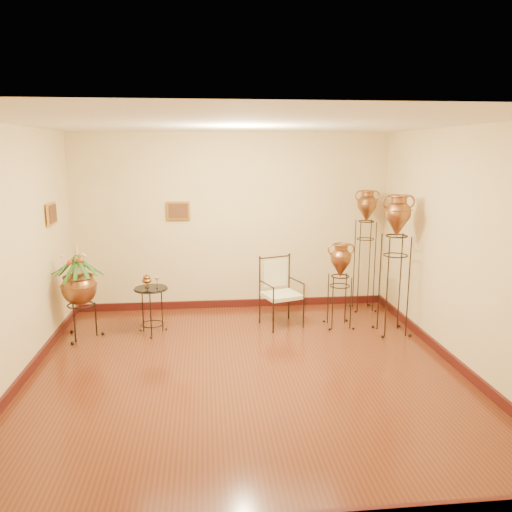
{
  "coord_description": "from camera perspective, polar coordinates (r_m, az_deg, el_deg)",
  "views": [
    {
      "loc": [
        -0.44,
        -5.37,
        2.52
      ],
      "look_at": [
        0.25,
        1.3,
        1.1
      ],
      "focal_mm": 35.0,
      "sensor_mm": 36.0,
      "label": 1
    }
  ],
  "objects": [
    {
      "name": "planter_urn",
      "position": [
        7.14,
        -19.6,
        -3.04
      ],
      "size": [
        0.79,
        0.79,
        1.36
      ],
      "rotation": [
        0.0,
        0.0,
        -0.09
      ],
      "color": "black",
      "rests_on": "ground"
    },
    {
      "name": "amphora_mid",
      "position": [
        7.11,
        15.6,
        -0.87
      ],
      "size": [
        0.58,
        0.58,
        1.97
      ],
      "rotation": [
        0.0,
        0.0,
        -0.43
      ],
      "color": "black",
      "rests_on": "ground"
    },
    {
      "name": "amphora_tall",
      "position": [
        8.08,
        12.35,
        0.77
      ],
      "size": [
        0.45,
        0.45,
        1.94
      ],
      "rotation": [
        0.0,
        0.0,
        -0.2
      ],
      "color": "black",
      "rests_on": "ground"
    },
    {
      "name": "side_table",
      "position": [
        7.15,
        -11.83,
        -6.01
      ],
      "size": [
        0.5,
        0.5,
        0.84
      ],
      "rotation": [
        0.0,
        0.0,
        0.09
      ],
      "color": "black",
      "rests_on": "ground"
    },
    {
      "name": "armchair",
      "position": [
        7.26,
        2.93,
        -4.18
      ],
      "size": [
        0.7,
        0.68,
        1.0
      ],
      "rotation": [
        0.0,
        0.0,
        0.33
      ],
      "color": "black",
      "rests_on": "ground"
    },
    {
      "name": "amphora_short",
      "position": [
        7.31,
        9.56,
        -3.26
      ],
      "size": [
        0.47,
        0.47,
        1.25
      ],
      "rotation": [
        0.0,
        0.0,
        0.27
      ],
      "color": "black",
      "rests_on": "ground"
    },
    {
      "name": "ground",
      "position": [
        5.95,
        -1.14,
        -13.11
      ],
      "size": [
        5.0,
        5.0,
        0.0
      ],
      "primitive_type": "plane",
      "color": "#5F2316",
      "rests_on": "ground"
    },
    {
      "name": "room_shell",
      "position": [
        5.45,
        -1.28,
        3.64
      ],
      "size": [
        5.02,
        5.02,
        2.81
      ],
      "color": "beige",
      "rests_on": "ground"
    }
  ]
}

